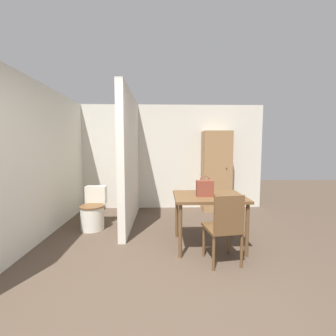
{
  "coord_description": "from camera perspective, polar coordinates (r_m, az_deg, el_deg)",
  "views": [
    {
      "loc": [
        -0.03,
        -2.03,
        1.48
      ],
      "look_at": [
        0.08,
        1.8,
        1.13
      ],
      "focal_mm": 24.0,
      "sensor_mm": 36.0,
      "label": 1
    }
  ],
  "objects": [
    {
      "name": "wall_back",
      "position": [
        5.51,
        -1.37,
        2.81
      ],
      "size": [
        4.85,
        0.12,
        2.5
      ],
      "color": "beige",
      "rests_on": "ground_plane"
    },
    {
      "name": "toilet",
      "position": [
        4.41,
        -18.45,
        -10.52
      ],
      "size": [
        0.44,
        0.58,
        0.75
      ],
      "color": "silver",
      "rests_on": "ground_plane"
    },
    {
      "name": "wall_left",
      "position": [
        4.22,
        -29.27,
        1.42
      ],
      "size": [
        0.12,
        4.41,
        2.5
      ],
      "color": "beige",
      "rests_on": "ground_plane"
    },
    {
      "name": "handbag",
      "position": [
        3.3,
        9.32,
        -5.05
      ],
      "size": [
        0.24,
        0.12,
        0.3
      ],
      "color": "brown",
      "rests_on": "dining_table"
    },
    {
      "name": "wooden_chair",
      "position": [
        2.98,
        14.16,
        -14.12
      ],
      "size": [
        0.48,
        0.48,
        0.91
      ],
      "rotation": [
        0.0,
        0.0,
        0.14
      ],
      "color": "brown",
      "rests_on": "ground_plane"
    },
    {
      "name": "dining_table",
      "position": [
        3.42,
        10.3,
        -8.29
      ],
      "size": [
        1.02,
        0.83,
        0.78
      ],
      "color": "brown",
      "rests_on": "ground_plane"
    },
    {
      "name": "partition_wall",
      "position": [
        4.44,
        -9.63,
        2.17
      ],
      "size": [
        0.12,
        2.1,
        2.5
      ],
      "color": "beige",
      "rests_on": "ground_plane"
    },
    {
      "name": "wooden_cabinet",
      "position": [
        5.37,
        12.12,
        -0.8
      ],
      "size": [
        0.64,
        0.49,
        1.86
      ],
      "color": "#997047",
      "rests_on": "ground_plane"
    },
    {
      "name": "ground_plane",
      "position": [
        2.52,
        -0.78,
        -30.83
      ],
      "size": [
        16.0,
        16.0,
        0.0
      ],
      "primitive_type": "plane",
      "color": "#4C3D30"
    }
  ]
}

